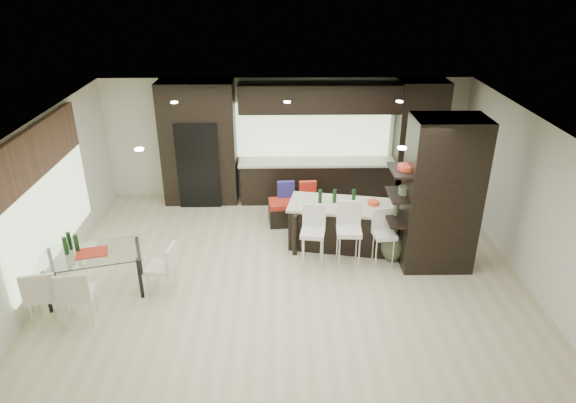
{
  "coord_description": "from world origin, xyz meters",
  "views": [
    {
      "loc": [
        -0.12,
        -7.48,
        4.94
      ],
      "look_at": [
        0.0,
        0.6,
        1.15
      ],
      "focal_mm": 32.0,
      "sensor_mm": 36.0,
      "label": 1
    }
  ],
  "objects_px": {
    "stool_left": "(312,243)",
    "floor_vase": "(394,232)",
    "stool_mid": "(348,242)",
    "bench": "(301,211)",
    "chair_far": "(46,297)",
    "dining_table": "(96,273)",
    "kitchen_island": "(343,225)",
    "chair_near": "(79,297)",
    "chair_end": "(161,271)",
    "stool_right": "(383,244)"
  },
  "relations": [
    {
      "from": "stool_right",
      "to": "bench",
      "type": "xyz_separation_m",
      "value": [
        -1.4,
        1.68,
        -0.17
      ]
    },
    {
      "from": "chair_near",
      "to": "chair_far",
      "type": "relative_size",
      "value": 0.98
    },
    {
      "from": "stool_left",
      "to": "stool_right",
      "type": "relative_size",
      "value": 1.09
    },
    {
      "from": "bench",
      "to": "stool_mid",
      "type": "bearing_deg",
      "value": -71.75
    },
    {
      "from": "stool_left",
      "to": "floor_vase",
      "type": "distance_m",
      "value": 1.48
    },
    {
      "from": "kitchen_island",
      "to": "bench",
      "type": "xyz_separation_m",
      "value": [
        -0.77,
        0.95,
        -0.17
      ]
    },
    {
      "from": "stool_mid",
      "to": "bench",
      "type": "bearing_deg",
      "value": 117.54
    },
    {
      "from": "kitchen_island",
      "to": "chair_near",
      "type": "height_order",
      "value": "chair_near"
    },
    {
      "from": "stool_left",
      "to": "kitchen_island",
      "type": "bearing_deg",
      "value": 59.21
    },
    {
      "from": "floor_vase",
      "to": "kitchen_island",
      "type": "bearing_deg",
      "value": 146.03
    },
    {
      "from": "stool_left",
      "to": "dining_table",
      "type": "distance_m",
      "value": 3.64
    },
    {
      "from": "bench",
      "to": "dining_table",
      "type": "relative_size",
      "value": 0.85
    },
    {
      "from": "bench",
      "to": "chair_end",
      "type": "distance_m",
      "value": 3.39
    },
    {
      "from": "kitchen_island",
      "to": "floor_vase",
      "type": "bearing_deg",
      "value": -22.95
    },
    {
      "from": "stool_mid",
      "to": "chair_far",
      "type": "relative_size",
      "value": 1.09
    },
    {
      "from": "stool_left",
      "to": "chair_far",
      "type": "relative_size",
      "value": 1.03
    },
    {
      "from": "stool_left",
      "to": "stool_right",
      "type": "bearing_deg",
      "value": 10.2
    },
    {
      "from": "stool_left",
      "to": "chair_end",
      "type": "distance_m",
      "value": 2.61
    },
    {
      "from": "stool_right",
      "to": "floor_vase",
      "type": "height_order",
      "value": "floor_vase"
    },
    {
      "from": "bench",
      "to": "chair_end",
      "type": "height_order",
      "value": "chair_end"
    },
    {
      "from": "bench",
      "to": "chair_far",
      "type": "relative_size",
      "value": 1.47
    },
    {
      "from": "stool_left",
      "to": "chair_far",
      "type": "distance_m",
      "value": 4.31
    },
    {
      "from": "chair_near",
      "to": "stool_mid",
      "type": "bearing_deg",
      "value": 11.38
    },
    {
      "from": "kitchen_island",
      "to": "stool_left",
      "type": "bearing_deg",
      "value": -119.21
    },
    {
      "from": "stool_mid",
      "to": "dining_table",
      "type": "height_order",
      "value": "stool_mid"
    },
    {
      "from": "floor_vase",
      "to": "chair_far",
      "type": "distance_m",
      "value": 5.75
    },
    {
      "from": "kitchen_island",
      "to": "dining_table",
      "type": "distance_m",
      "value": 4.44
    },
    {
      "from": "kitchen_island",
      "to": "chair_far",
      "type": "bearing_deg",
      "value": -143.3
    },
    {
      "from": "chair_far",
      "to": "kitchen_island",
      "type": "bearing_deg",
      "value": 14.23
    },
    {
      "from": "stool_mid",
      "to": "floor_vase",
      "type": "distance_m",
      "value": 0.86
    },
    {
      "from": "stool_mid",
      "to": "chair_end",
      "type": "xyz_separation_m",
      "value": [
        -3.12,
        -0.74,
        -0.08
      ]
    },
    {
      "from": "dining_table",
      "to": "chair_end",
      "type": "xyz_separation_m",
      "value": [
        1.06,
        0.0,
        0.03
      ]
    },
    {
      "from": "dining_table",
      "to": "bench",
      "type": "bearing_deg",
      "value": 20.28
    },
    {
      "from": "stool_right",
      "to": "dining_table",
      "type": "height_order",
      "value": "stool_right"
    },
    {
      "from": "stool_mid",
      "to": "chair_near",
      "type": "relative_size",
      "value": 1.11
    },
    {
      "from": "stool_left",
      "to": "chair_far",
      "type": "xyz_separation_m",
      "value": [
        -4.04,
        -1.5,
        -0.01
      ]
    },
    {
      "from": "stool_left",
      "to": "bench",
      "type": "xyz_separation_m",
      "value": [
        -0.14,
        1.69,
        -0.21
      ]
    },
    {
      "from": "chair_far",
      "to": "stool_mid",
      "type": "bearing_deg",
      "value": 6.27
    },
    {
      "from": "floor_vase",
      "to": "stool_right",
      "type": "bearing_deg",
      "value": -141.79
    },
    {
      "from": "chair_far",
      "to": "dining_table",
      "type": "bearing_deg",
      "value": 46.0
    },
    {
      "from": "stool_right",
      "to": "stool_left",
      "type": "bearing_deg",
      "value": 173.18
    },
    {
      "from": "stool_right",
      "to": "bench",
      "type": "height_order",
      "value": "stool_right"
    },
    {
      "from": "stool_right",
      "to": "bench",
      "type": "distance_m",
      "value": 2.19
    },
    {
      "from": "dining_table",
      "to": "chair_far",
      "type": "relative_size",
      "value": 1.73
    },
    {
      "from": "floor_vase",
      "to": "chair_far",
      "type": "height_order",
      "value": "floor_vase"
    },
    {
      "from": "chair_end",
      "to": "stool_left",
      "type": "bearing_deg",
      "value": -65.39
    },
    {
      "from": "stool_left",
      "to": "floor_vase",
      "type": "relative_size",
      "value": 0.79
    },
    {
      "from": "stool_mid",
      "to": "chair_end",
      "type": "height_order",
      "value": "stool_mid"
    },
    {
      "from": "dining_table",
      "to": "chair_near",
      "type": "height_order",
      "value": "chair_near"
    },
    {
      "from": "stool_mid",
      "to": "floor_vase",
      "type": "bearing_deg",
      "value": 16.05
    }
  ]
}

